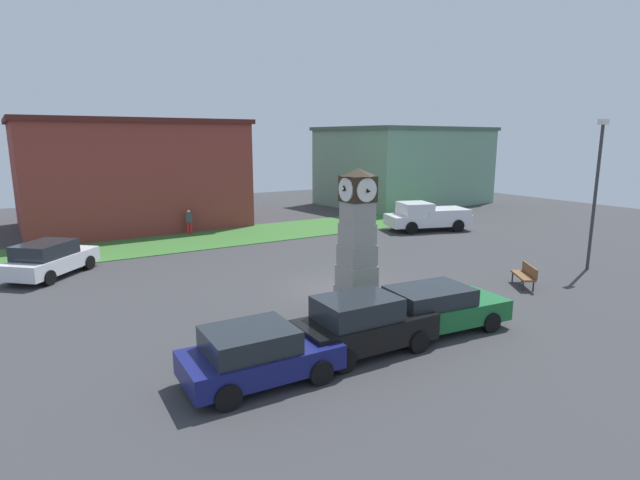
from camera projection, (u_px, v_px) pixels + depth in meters
ground_plane at (342, 289)px, 19.98m from camera, size 68.74×68.74×0.00m
clock_tower at (357, 244)px, 17.50m from camera, size 1.31×1.38×4.95m
bollard_near_tower at (363, 318)px, 15.38m from camera, size 0.20×0.20×1.01m
bollard_mid_row at (415, 320)px, 15.32m from camera, size 0.23×0.23×0.89m
car_navy_sedan at (258, 354)px, 12.27m from camera, size 3.90×2.08×1.44m
car_near_tower at (363, 324)px, 14.02m from camera, size 4.03×1.97×1.64m
car_by_building at (435, 308)px, 15.59m from camera, size 4.64×2.30×1.43m
car_end_of_row at (50, 259)px, 21.68m from camera, size 4.17×4.33×1.56m
pickup_truck at (428, 216)px, 32.54m from camera, size 5.77×3.74×1.85m
bench at (525, 274)px, 20.24m from camera, size 1.34×1.62×0.90m
pedestrian_near_bench at (189, 220)px, 31.11m from camera, size 0.45×0.33×1.57m
street_lamp_near_road at (596, 185)px, 22.27m from camera, size 0.50×0.24×6.75m
warehouse_blue_far at (130, 173)px, 34.00m from camera, size 14.26×10.81×7.13m
storefront_low_left at (405, 166)px, 45.59m from camera, size 15.18×11.17×6.87m
grass_verge_far at (193, 240)px, 29.42m from camera, size 41.25×5.75×0.04m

